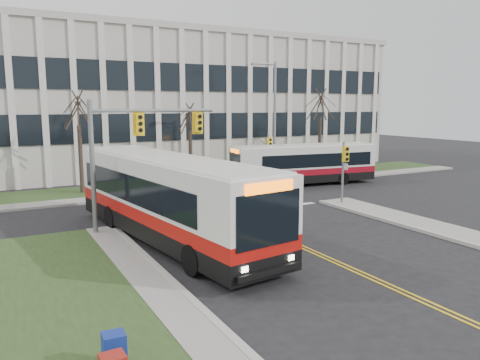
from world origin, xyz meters
name	(u,v)px	position (x,y,z in m)	size (l,w,h in m)	color
ground	(318,254)	(0.00, 0.00, 0.00)	(120.00, 120.00, 0.00)	black
sidewalk_west	(214,353)	(-7.00, -5.00, 0.07)	(1.20, 26.00, 0.14)	#9E9B93
sidewalk_cross	(245,186)	(5.00, 15.20, 0.07)	(44.00, 1.60, 0.14)	#9E9B93
building_lawn	(227,181)	(5.00, 18.00, 0.06)	(44.00, 5.00, 0.12)	#2D411B
office_building	(173,105)	(5.00, 30.00, 6.00)	(40.00, 16.00, 12.00)	#B9B3AA
mast_arm_signal	(129,142)	(-5.62, 7.16, 4.26)	(6.11, 0.38, 6.20)	slate
signal_pole_near	(344,164)	(7.20, 6.90, 2.50)	(0.34, 0.39, 3.80)	slate
signal_pole_far	(269,152)	(7.20, 15.40, 2.50)	(0.34, 0.39, 3.80)	slate
streetlight	(273,115)	(8.03, 16.20, 5.19)	(2.15, 0.25, 9.20)	slate
directory_sign	(201,170)	(2.50, 17.50, 1.17)	(1.50, 0.12, 2.00)	slate
tree_left	(78,112)	(-6.00, 18.00, 5.51)	(1.80, 1.80, 7.70)	#42352B
tree_mid	(190,120)	(2.00, 18.20, 4.88)	(1.80, 1.80, 6.82)	#42352B
tree_right	(321,106)	(14.00, 18.00, 5.91)	(1.80, 1.80, 8.25)	#42352B
bus_main	(169,200)	(-4.60, 4.67, 1.83)	(2.97, 13.72, 3.66)	silver
bus_cross	(304,165)	(9.46, 14.00, 1.49)	(2.41, 11.14, 2.97)	silver
newspaper_box_blue	(114,353)	(-9.26, -4.62, 0.47)	(0.50, 0.45, 0.95)	navy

